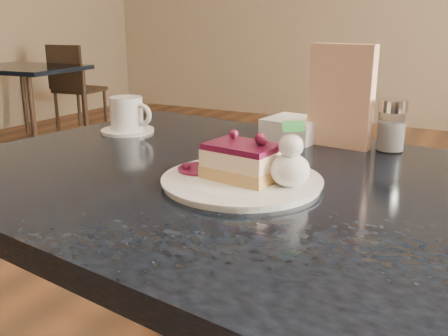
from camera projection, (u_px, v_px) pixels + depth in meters
The scene contains 10 objects.
main_table at pixel (257, 218), 0.98m from camera, with size 1.41×1.03×0.82m.
dessert_plate at pixel (242, 181), 0.91m from camera, with size 0.29×0.29×0.01m, color white.
cheesecake_slice at pixel (242, 161), 0.90m from camera, with size 0.14×0.11×0.07m.
whipped_cream at pixel (290, 170), 0.86m from camera, with size 0.07×0.07×0.06m.
berry_sauce at pixel (200, 169), 0.96m from camera, with size 0.09×0.09×0.01m, color #480B1D.
coffee_set at pixel (128, 116), 1.33m from camera, with size 0.15×0.14×0.09m.
menu_card at pixel (341, 96), 1.16m from camera, with size 0.15×0.03×0.24m, color beige.
sugar_shaker at pixel (392, 125), 1.13m from camera, with size 0.07×0.07×0.12m.
napkin_stack at pixel (294, 129), 1.25m from camera, with size 0.13×0.13×0.05m, color white.
bg_table_far_left at pixel (32, 137), 4.59m from camera, with size 1.01×1.72×1.15m.
Camera 1 is at (0.47, -0.55, 1.11)m, focal length 40.00 mm.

